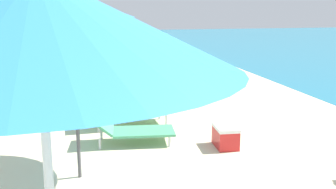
% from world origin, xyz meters
% --- Properties ---
extents(umbrella_second, '(2.04, 2.04, 2.53)m').
position_xyz_m(umbrella_second, '(-0.30, 3.39, 2.22)').
color(umbrella_second, silver).
rests_on(umbrella_second, ground).
extents(umbrella_third, '(2.47, 2.47, 2.44)m').
position_xyz_m(umbrella_third, '(-0.19, 6.60, 2.16)').
color(umbrella_third, '#4C4C51').
rests_on(umbrella_third, ground).
extents(lounger_third_shoreside, '(1.46, 0.74, 0.52)m').
position_xyz_m(lounger_third_shoreside, '(0.69, 7.83, 0.24)').
color(lounger_third_shoreside, '#4CA572').
rests_on(lounger_third_shoreside, ground).
extents(umbrella_fourth, '(2.54, 2.54, 2.58)m').
position_xyz_m(umbrella_fourth, '(-0.19, 10.12, 2.29)').
color(umbrella_fourth, '#4C4C51').
rests_on(umbrella_fourth, ground).
extents(lounger_fourth_shoreside, '(1.53, 0.94, 0.67)m').
position_xyz_m(lounger_fourth_shoreside, '(0.33, 11.42, 0.32)').
color(lounger_fourth_shoreside, '#4CA572').
rests_on(lounger_fourth_shoreside, ground).
extents(lounger_fourth_inland, '(1.55, 0.73, 0.66)m').
position_xyz_m(lounger_fourth_inland, '(0.75, 8.87, 0.33)').
color(lounger_fourth_inland, '#4CA572').
rests_on(lounger_fourth_inland, ground).
extents(umbrella_farthest, '(2.22, 2.22, 2.65)m').
position_xyz_m(umbrella_farthest, '(-0.35, 13.14, 2.39)').
color(umbrella_farthest, olive).
rests_on(umbrella_farthest, ground).
extents(lounger_farthest_shoreside, '(1.48, 0.99, 0.48)m').
position_xyz_m(lounger_farthest_shoreside, '(0.32, 14.13, 0.25)').
color(lounger_farthest_shoreside, white).
rests_on(lounger_farthest_shoreside, ground).
extents(cooler_box, '(0.38, 0.55, 0.36)m').
position_xyz_m(cooler_box, '(2.19, 7.31, 0.18)').
color(cooler_box, red).
rests_on(cooler_box, ground).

